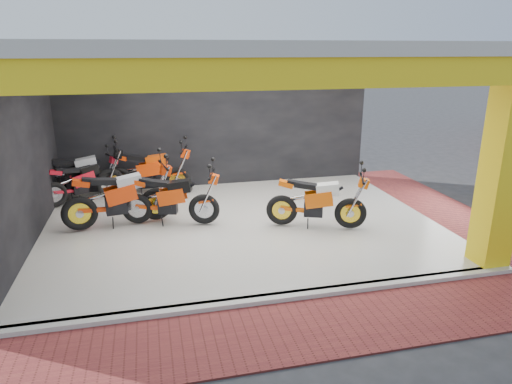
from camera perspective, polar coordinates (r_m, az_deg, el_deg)
ground at (r=7.88m, az=1.18°, el=-9.72°), size 80.00×80.00×0.00m
showroom_floor at (r=9.64m, az=-1.80°, el=-4.16°), size 8.00×6.00×0.10m
showroom_ceiling at (r=8.96m, az=-2.03°, el=17.46°), size 8.40×6.40×0.20m
back_wall at (r=12.16m, az=-4.86°, el=8.65°), size 8.20×0.20×3.50m
left_wall at (r=9.27m, az=-27.65°, el=3.95°), size 0.20×6.20×3.50m
corner_column at (r=8.39m, az=28.38°, el=2.60°), size 0.50×0.50×3.50m
header_beam_front at (r=6.06m, az=3.82°, el=14.60°), size 8.40×0.30×0.40m
header_beam_right at (r=10.52m, az=20.67°, el=14.76°), size 0.30×6.40×0.40m
floor_kerb at (r=7.00m, az=3.32°, el=-13.05°), size 8.00×0.20×0.10m
paver_front at (r=6.39m, az=5.40°, el=-16.75°), size 9.00×1.40×0.03m
paver_right at (r=11.54m, az=22.25°, el=-1.98°), size 1.40×7.00×0.03m
moto_hero at (r=9.26m, az=11.84°, el=-0.82°), size 2.28×1.51×1.31m
moto_row_a at (r=9.74m, az=-12.46°, el=0.46°), size 2.47×1.26×1.44m
moto_row_b at (r=9.36m, az=-6.57°, el=-0.33°), size 2.28×1.32×1.31m
moto_row_c at (r=11.48m, az=-9.84°, el=3.02°), size 2.39×1.35×1.38m
moto_row_d at (r=11.70m, az=-18.11°, el=2.23°), size 2.08×1.52×1.20m
moto_row_e at (r=11.67m, az=-17.87°, el=2.75°), size 2.40×1.15×1.41m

